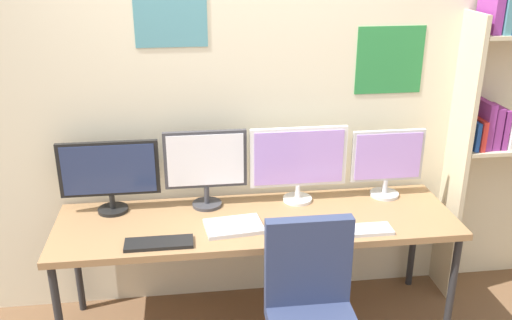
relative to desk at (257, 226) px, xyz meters
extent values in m
cube|color=beige|center=(0.00, 0.42, 0.61)|extent=(4.73, 0.10, 2.60)
cube|color=#287F3D|center=(0.86, 0.37, 0.88)|extent=(0.42, 0.01, 0.41)
cube|color=teal|center=(-0.44, 0.37, 1.21)|extent=(0.41, 0.01, 0.44)
cube|color=#936D47|center=(0.00, 0.00, 0.03)|extent=(2.33, 0.68, 0.04)
cylinder|color=#262628|center=(-1.12, -0.29, -0.34)|extent=(0.04, 0.04, 0.70)
cylinder|color=#262628|center=(1.12, -0.29, -0.34)|extent=(0.04, 0.04, 0.70)
cylinder|color=#262628|center=(-1.12, 0.29, -0.34)|extent=(0.04, 0.04, 0.70)
cylinder|color=#262628|center=(1.12, 0.29, -0.34)|extent=(0.04, 0.04, 0.70)
cube|color=beige|center=(1.32, 0.23, 0.24)|extent=(0.03, 0.28, 1.87)
cube|color=#1E4799|center=(1.38, 0.23, 0.44)|extent=(0.03, 0.22, 0.18)
cube|color=red|center=(1.41, 0.22, 0.45)|extent=(0.03, 0.22, 0.19)
cube|color=#8C338C|center=(1.45, 0.23, 0.50)|extent=(0.04, 0.22, 0.30)
cube|color=#8C338C|center=(1.51, 0.24, 0.48)|extent=(0.05, 0.22, 0.27)
cube|color=#8C338C|center=(1.56, 0.24, 0.48)|extent=(0.03, 0.22, 0.25)
cube|color=white|center=(1.61, 0.22, 0.45)|extent=(0.05, 0.22, 0.21)
cube|color=#8C338C|center=(1.39, 0.23, 1.17)|extent=(0.05, 0.22, 0.22)
cube|color=teal|center=(1.45, 0.22, 1.18)|extent=(0.04, 0.22, 0.23)
cube|color=#1E4799|center=(1.50, 0.22, 1.18)|extent=(0.06, 0.22, 0.23)
cube|color=navy|center=(0.19, -0.51, 0.06)|extent=(0.44, 0.07, 0.48)
cylinder|color=black|center=(-0.85, 0.21, 0.06)|extent=(0.18, 0.18, 0.02)
cylinder|color=black|center=(-0.85, 0.21, 0.11)|extent=(0.03, 0.03, 0.09)
cube|color=black|center=(-0.85, 0.21, 0.32)|extent=(0.58, 0.03, 0.33)
cube|color=navy|center=(-0.85, 0.20, 0.32)|extent=(0.53, 0.01, 0.30)
cylinder|color=#38383D|center=(-0.28, 0.21, 0.06)|extent=(0.18, 0.18, 0.02)
cylinder|color=#38383D|center=(-0.28, 0.21, 0.12)|extent=(0.03, 0.03, 0.11)
cube|color=#38383D|center=(-0.28, 0.21, 0.35)|extent=(0.49, 0.03, 0.35)
cube|color=white|center=(-0.28, 0.20, 0.35)|extent=(0.45, 0.01, 0.32)
cylinder|color=silver|center=(0.28, 0.21, 0.06)|extent=(0.18, 0.18, 0.02)
cylinder|color=silver|center=(0.28, 0.21, 0.11)|extent=(0.03, 0.03, 0.08)
cube|color=silver|center=(0.28, 0.21, 0.34)|extent=(0.59, 0.03, 0.37)
cube|color=#B28CE5|center=(0.28, 0.20, 0.34)|extent=(0.55, 0.01, 0.34)
cylinder|color=silver|center=(0.85, 0.21, 0.06)|extent=(0.18, 0.18, 0.02)
cylinder|color=silver|center=(0.85, 0.21, 0.11)|extent=(0.03, 0.03, 0.09)
cube|color=silver|center=(0.85, 0.21, 0.32)|extent=(0.46, 0.03, 0.33)
cube|color=#B28CE5|center=(0.85, 0.20, 0.32)|extent=(0.42, 0.01, 0.30)
cube|color=black|center=(-0.56, -0.23, 0.06)|extent=(0.37, 0.13, 0.02)
cube|color=silver|center=(0.56, -0.23, 0.06)|extent=(0.34, 0.13, 0.02)
ellipsoid|color=black|center=(0.09, -0.23, 0.07)|extent=(0.06, 0.10, 0.03)
cube|color=silver|center=(-0.15, -0.10, 0.06)|extent=(0.34, 0.25, 0.02)
camera|label=1|loc=(-0.38, -2.89, 1.58)|focal=39.25mm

